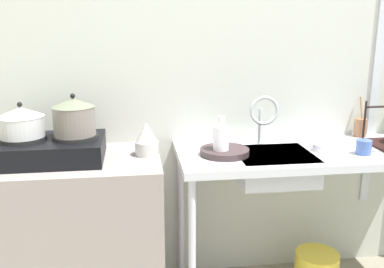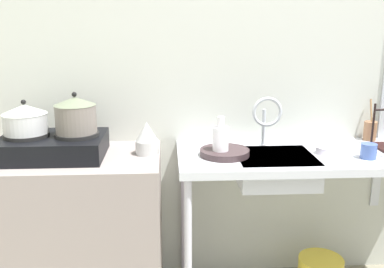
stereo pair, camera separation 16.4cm
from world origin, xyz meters
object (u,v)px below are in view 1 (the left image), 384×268
Objects in this scene: stove at (50,149)px; frying_pan at (224,152)px; percolator at (147,139)px; faucet at (264,113)px; utensil_jar at (360,127)px; pot_on_right_burner at (74,117)px; cup_by_rack at (364,147)px; sink_basin at (274,166)px; bottle_by_sink at (221,140)px; pot_on_left_burner at (21,122)px; small_bowl_on_drainboard at (324,147)px.

stove is 2.04× the size of frying_pan.
frying_pan is at bearing -7.11° from percolator.
faucet reaches higher than utensil_jar.
cup_by_rack is at bearing -4.61° from pot_on_right_burner.
cup_by_rack is 0.33× the size of utensil_jar.
sink_basin is (0.98, -0.04, -0.28)m from pot_on_right_burner.
percolator is 0.60× the size of faucet.
percolator is (0.34, 0.02, -0.13)m from pot_on_right_burner.
percolator is at bearing 174.31° from sink_basin.
pot_on_left_burner is at bearing 177.33° from bottle_by_sink.
sink_basin is (1.10, -0.04, -0.12)m from stove.
sink_basin is 1.41× the size of faucet.
small_bowl_on_drainboard is at bearing -2.98° from percolator.
percolator is 1.45× the size of small_bowl_on_drainboard.
faucet is (0.62, 0.08, 0.10)m from percolator.
faucet is at bearing 155.41° from small_bowl_on_drainboard.
cup_by_rack reaches higher than small_bowl_on_drainboard.
bottle_by_sink is at bearing -179.76° from sink_basin.
pot_on_right_burner is at bearing -176.51° from percolator.
percolator is at bearing 172.86° from cup_by_rack.
stove reaches higher than small_bowl_on_drainboard.
stove is 2.51× the size of pot_on_right_burner.
utensil_jar is at bearing 15.99° from frying_pan.
pot_on_left_burner is 1.06× the size of pot_on_right_burner.
bottle_by_sink reaches higher than small_bowl_on_drainboard.
pot_on_right_burner is 0.73× the size of faucet.
cup_by_rack is 0.37m from utensil_jar.
pot_on_right_burner is at bearing 0.00° from stove.
frying_pan is at bearing -179.90° from small_bowl_on_drainboard.
stove is 0.20m from pot_on_right_burner.
pot_on_left_burner is 0.93× the size of utensil_jar.
faucet reaches higher than stove.
faucet is 0.35m from small_bowl_on_drainboard.
pot_on_left_burner is at bearing 177.98° from sink_basin.
stove is at bearing -177.42° from percolator.
pot_on_right_burner is at bearing 178.78° from small_bowl_on_drainboard.
sink_basin is at bearing -2.24° from stove.
utensil_jar is at bearing 16.61° from bottle_by_sink.
pot_on_right_burner is 0.81× the size of frying_pan.
faucet reaches higher than frying_pan.
pot_on_left_burner is at bearing 180.00° from pot_on_right_burner.
pot_on_left_burner reaches higher than stove.
percolator is at bearing 2.58° from stove.
faucet reaches higher than sink_basin.
stove is 3.04× the size of percolator.
pot_on_left_burner is at bearing -177.96° from percolator.
utensil_jar is (0.62, 0.11, -0.12)m from faucet.
cup_by_rack is (0.44, -0.07, 0.10)m from sink_basin.
faucet is 1.19× the size of utensil_jar.
faucet is (0.96, 0.10, -0.03)m from pot_on_right_burner.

